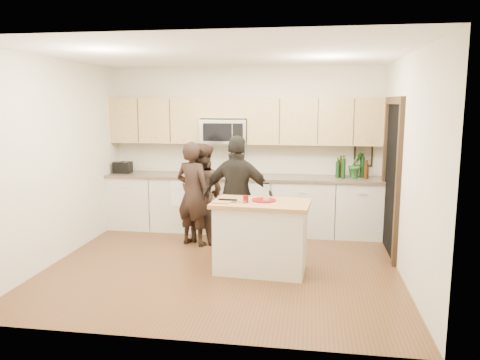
# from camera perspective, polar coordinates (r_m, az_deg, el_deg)

# --- Properties ---
(floor) EXTENTS (4.50, 4.50, 0.00)m
(floor) POSITION_cam_1_polar(r_m,az_deg,el_deg) (6.27, -2.05, -10.34)
(floor) COLOR brown
(floor) RESTS_ON ground
(room_shell) EXTENTS (4.52, 4.02, 2.71)m
(room_shell) POSITION_cam_1_polar(r_m,az_deg,el_deg) (5.92, -2.15, 5.63)
(room_shell) COLOR beige
(room_shell) RESTS_ON ground
(back_cabinetry) EXTENTS (4.50, 0.66, 0.94)m
(back_cabinetry) POSITION_cam_1_polar(r_m,az_deg,el_deg) (7.75, 0.27, -2.88)
(back_cabinetry) COLOR beige
(back_cabinetry) RESTS_ON ground
(upper_cabinetry) EXTENTS (4.50, 0.33, 0.75)m
(upper_cabinetry) POSITION_cam_1_polar(r_m,az_deg,el_deg) (7.71, 0.68, 7.35)
(upper_cabinetry) COLOR tan
(upper_cabinetry) RESTS_ON ground
(microwave) EXTENTS (0.76, 0.41, 0.40)m
(microwave) POSITION_cam_1_polar(r_m,az_deg,el_deg) (7.74, -1.89, 5.93)
(microwave) COLOR silver
(microwave) RESTS_ON ground
(doorway) EXTENTS (0.06, 1.25, 2.20)m
(doorway) POSITION_cam_1_polar(r_m,az_deg,el_deg) (6.86, 18.01, 0.88)
(doorway) COLOR black
(doorway) RESTS_ON ground
(framed_picture) EXTENTS (0.30, 0.03, 0.38)m
(framed_picture) POSITION_cam_1_polar(r_m,az_deg,el_deg) (7.87, 14.80, 2.97)
(framed_picture) COLOR black
(framed_picture) RESTS_ON ground
(dish_towel) EXTENTS (0.34, 0.60, 0.48)m
(dish_towel) POSITION_cam_1_polar(r_m,az_deg,el_deg) (7.70, -6.95, -0.52)
(dish_towel) COLOR white
(dish_towel) RESTS_ON ground
(island) EXTENTS (1.25, 0.79, 0.90)m
(island) POSITION_cam_1_polar(r_m,az_deg,el_deg) (5.95, 2.58, -6.86)
(island) COLOR beige
(island) RESTS_ON ground
(red_plate) EXTENTS (0.31, 0.31, 0.02)m
(red_plate) POSITION_cam_1_polar(r_m,az_deg,el_deg) (5.90, 2.93, -2.46)
(red_plate) COLOR maroon
(red_plate) RESTS_ON island
(box_grater) EXTENTS (0.08, 0.05, 0.23)m
(box_grater) POSITION_cam_1_polar(r_m,az_deg,el_deg) (5.82, 3.21, -1.37)
(box_grater) COLOR silver
(box_grater) RESTS_ON red_plate
(drink_glass) EXTENTS (0.07, 0.07, 0.09)m
(drink_glass) POSITION_cam_1_polar(r_m,az_deg,el_deg) (5.78, 0.70, -2.33)
(drink_glass) COLOR maroon
(drink_glass) RESTS_ON island
(cutting_board) EXTENTS (0.24, 0.18, 0.02)m
(cutting_board) POSITION_cam_1_polar(r_m,az_deg,el_deg) (5.78, -2.26, -2.70)
(cutting_board) COLOR #A66D45
(cutting_board) RESTS_ON island
(tongs) EXTENTS (0.24, 0.05, 0.02)m
(tongs) POSITION_cam_1_polar(r_m,az_deg,el_deg) (5.83, -1.50, -2.41)
(tongs) COLOR black
(tongs) RESTS_ON cutting_board
(knife) EXTENTS (0.21, 0.04, 0.01)m
(knife) POSITION_cam_1_polar(r_m,az_deg,el_deg) (5.76, -0.25, -2.62)
(knife) COLOR silver
(knife) RESTS_ON cutting_board
(toaster) EXTENTS (0.29, 0.20, 0.19)m
(toaster) POSITION_cam_1_polar(r_m,az_deg,el_deg) (8.18, -14.10, 1.51)
(toaster) COLOR black
(toaster) RESTS_ON back_cabinetry
(bottle_cluster) EXTENTS (0.51, 0.23, 0.39)m
(bottle_cluster) POSITION_cam_1_polar(r_m,az_deg,el_deg) (7.60, 13.44, 1.56)
(bottle_cluster) COLOR black
(bottle_cluster) RESTS_ON back_cabinetry
(orchid) EXTENTS (0.30, 0.28, 0.42)m
(orchid) POSITION_cam_1_polar(r_m,az_deg,el_deg) (7.61, 13.92, 1.83)
(orchid) COLOR #2D722D
(orchid) RESTS_ON back_cabinetry
(woman_left) EXTENTS (0.67, 0.55, 1.56)m
(woman_left) POSITION_cam_1_polar(r_m,az_deg,el_deg) (6.99, -5.74, -1.68)
(woman_left) COLOR black
(woman_left) RESTS_ON ground
(woman_center) EXTENTS (0.89, 0.80, 1.52)m
(woman_center) POSITION_cam_1_polar(r_m,az_deg,el_deg) (7.18, -4.68, -1.54)
(woman_center) COLOR #2E2017
(woman_center) RESTS_ON ground
(woman_right) EXTENTS (1.00, 0.46, 1.68)m
(woman_right) POSITION_cam_1_polar(r_m,az_deg,el_deg) (6.43, -0.26, -2.05)
(woman_right) COLOR black
(woman_right) RESTS_ON ground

